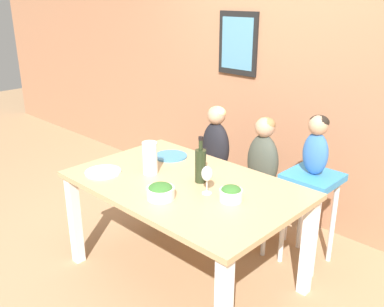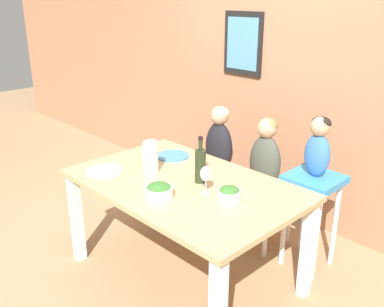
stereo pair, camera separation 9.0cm
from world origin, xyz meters
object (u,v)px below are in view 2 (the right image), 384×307
chair_far_center (263,197)px  person_child_center (266,155)px  person_baby_right (318,144)px  chair_right_highchair (313,196)px  dinner_plate_front_left (104,171)px  chair_far_left (218,180)px  wine_glass_near (206,175)px  salad_bowl_large (159,191)px  person_child_left (219,140)px  salad_bowl_small (229,194)px  paper_towel_roll (151,158)px  wine_bottle (200,165)px  dinner_plate_back_left (173,156)px

chair_far_center → person_child_center: person_child_center is taller
person_child_center → person_baby_right: person_baby_right is taller
chair_right_highchair → dinner_plate_front_left: dinner_plate_front_left is taller
chair_far_left → person_baby_right: bearing=0.1°
chair_far_center → wine_glass_near: wine_glass_near is taller
chair_right_highchair → dinner_plate_front_left: size_ratio=2.85×
chair_far_center → salad_bowl_large: size_ratio=2.72×
dinner_plate_front_left → person_baby_right: bearing=44.6°
dinner_plate_front_left → person_child_center: bearing=59.0°
chair_far_left → person_child_left: (0.00, 0.00, 0.35)m
chair_right_highchair → wine_glass_near: 0.87m
person_child_center → salad_bowl_large: 1.01m
salad_bowl_large → salad_bowl_small: size_ratio=1.22×
salad_bowl_large → salad_bowl_small: bearing=39.8°
person_child_center → paper_towel_roll: size_ratio=2.53×
salad_bowl_small → wine_glass_near: bearing=-170.4°
person_child_center → chair_far_left: bearing=-179.9°
person_child_center → salad_bowl_large: (-0.04, -1.00, 0.02)m
wine_glass_near → dinner_plate_front_left: wine_glass_near is taller
wine_glass_near → person_child_left: bearing=127.5°
chair_far_center → wine_glass_near: bearing=-81.3°
wine_bottle → paper_towel_roll: (-0.34, -0.13, -0.01)m
paper_towel_roll → salad_bowl_small: paper_towel_roll is taller
salad_bowl_small → dinner_plate_front_left: (-0.89, -0.28, -0.04)m
person_baby_right → dinner_plate_front_left: 1.46m
paper_towel_roll → person_baby_right: bearing=45.3°
wine_bottle → wine_glass_near: bearing=-34.5°
chair_far_center → paper_towel_roll: paper_towel_roll is taller
chair_far_center → person_child_center: 0.35m
chair_far_left → wine_glass_near: size_ratio=2.58×
salad_bowl_small → dinner_plate_front_left: salad_bowl_small is taller
chair_right_highchair → wine_bottle: (-0.45, -0.66, 0.29)m
person_child_center → wine_bottle: size_ratio=1.81×
dinner_plate_back_left → person_child_left: bearing=86.5°
chair_right_highchair → salad_bowl_large: size_ratio=4.13×
person_child_center → dinner_plate_front_left: person_child_center is taller
person_child_left → salad_bowl_small: (0.75, -0.74, 0.02)m
person_child_center → wine_bottle: (-0.03, -0.66, 0.10)m
salad_bowl_large → person_baby_right: bearing=65.5°
person_baby_right → dinner_plate_front_left: (-1.03, -1.02, -0.21)m
chair_far_center → paper_towel_roll: (-0.37, -0.80, 0.44)m
chair_far_center → salad_bowl_small: bearing=-68.9°
paper_towel_roll → wine_bottle: bearing=21.3°
person_baby_right → salad_bowl_large: 1.12m
chair_right_highchair → salad_bowl_large: (-0.46, -1.00, 0.22)m
chair_far_left → chair_right_highchair: bearing=-0.0°
salad_bowl_large → chair_far_left: bearing=113.3°
person_baby_right → wine_bottle: size_ratio=1.35×
person_child_center → dinner_plate_back_left: (-0.50, -0.48, -0.02)m
person_child_left → paper_towel_roll: (0.10, -0.80, 0.09)m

